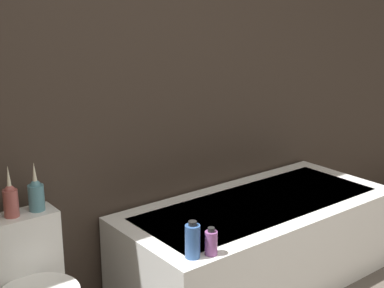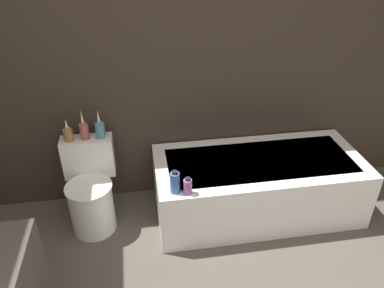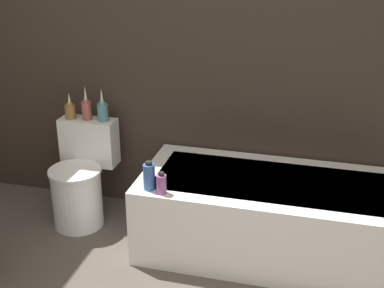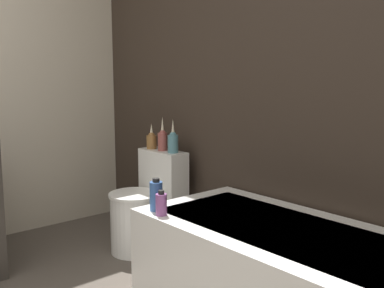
{
  "view_description": "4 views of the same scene",
  "coord_description": "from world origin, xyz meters",
  "px_view_note": "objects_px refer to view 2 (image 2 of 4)",
  "views": [
    {
      "loc": [
        -1.4,
        -0.26,
        1.67
      ],
      "look_at": [
        0.08,
        1.64,
        1.0
      ],
      "focal_mm": 50.0,
      "sensor_mm": 36.0,
      "label": 1
    },
    {
      "loc": [
        -0.25,
        -0.58,
        2.17
      ],
      "look_at": [
        0.11,
        1.61,
        0.82
      ],
      "focal_mm": 35.0,
      "sensor_mm": 36.0,
      "label": 2
    },
    {
      "loc": [
        0.94,
        -1.17,
        2.0
      ],
      "look_at": [
        0.2,
        1.63,
        0.76
      ],
      "focal_mm": 50.0,
      "sensor_mm": 36.0,
      "label": 3
    },
    {
      "loc": [
        1.89,
        0.09,
        1.24
      ],
      "look_at": [
        0.12,
        1.62,
        0.88
      ],
      "focal_mm": 42.0,
      "sensor_mm": 36.0,
      "label": 4
    }
  ],
  "objects_px": {
    "toilet": "(91,192)",
    "vase_silver": "(84,129)",
    "vase_bronze": "(100,128)",
    "bathtub": "(257,185)",
    "shampoo_bottle_short": "(188,186)",
    "shampoo_bottle_tall": "(175,183)",
    "vase_gold": "(68,133)"
  },
  "relations": [
    {
      "from": "vase_gold",
      "to": "shampoo_bottle_short",
      "type": "height_order",
      "value": "vase_gold"
    },
    {
      "from": "toilet",
      "to": "vase_silver",
      "type": "xyz_separation_m",
      "value": [
        0.0,
        0.17,
        0.47
      ]
    },
    {
      "from": "toilet",
      "to": "shampoo_bottle_tall",
      "type": "bearing_deg",
      "value": -29.09
    },
    {
      "from": "vase_bronze",
      "to": "toilet",
      "type": "bearing_deg",
      "value": -124.43
    },
    {
      "from": "bathtub",
      "to": "shampoo_bottle_short",
      "type": "distance_m",
      "value": 0.78
    },
    {
      "from": "vase_silver",
      "to": "shampoo_bottle_tall",
      "type": "height_order",
      "value": "vase_silver"
    },
    {
      "from": "vase_gold",
      "to": "shampoo_bottle_tall",
      "type": "xyz_separation_m",
      "value": [
        0.75,
        -0.52,
        -0.17
      ]
    },
    {
      "from": "vase_gold",
      "to": "shampoo_bottle_short",
      "type": "xyz_separation_m",
      "value": [
        0.84,
        -0.55,
        -0.2
      ]
    },
    {
      "from": "toilet",
      "to": "vase_silver",
      "type": "bearing_deg",
      "value": 90.0
    },
    {
      "from": "vase_silver",
      "to": "bathtub",
      "type": "bearing_deg",
      "value": -9.88
    },
    {
      "from": "toilet",
      "to": "vase_gold",
      "type": "xyz_separation_m",
      "value": [
        -0.12,
        0.16,
        0.45
      ]
    },
    {
      "from": "shampoo_bottle_tall",
      "to": "shampoo_bottle_short",
      "type": "height_order",
      "value": "shampoo_bottle_tall"
    },
    {
      "from": "shampoo_bottle_tall",
      "to": "toilet",
      "type": "bearing_deg",
      "value": 150.91
    },
    {
      "from": "vase_silver",
      "to": "vase_bronze",
      "type": "relative_size",
      "value": 1.03
    },
    {
      "from": "toilet",
      "to": "vase_silver",
      "type": "height_order",
      "value": "vase_silver"
    },
    {
      "from": "bathtub",
      "to": "vase_bronze",
      "type": "relative_size",
      "value": 7.12
    },
    {
      "from": "vase_gold",
      "to": "vase_silver",
      "type": "distance_m",
      "value": 0.12
    },
    {
      "from": "bathtub",
      "to": "vase_bronze",
      "type": "height_order",
      "value": "vase_bronze"
    },
    {
      "from": "shampoo_bottle_short",
      "to": "vase_bronze",
      "type": "bearing_deg",
      "value": 137.06
    },
    {
      "from": "toilet",
      "to": "shampoo_bottle_short",
      "type": "relative_size",
      "value": 5.17
    },
    {
      "from": "vase_gold",
      "to": "shampoo_bottle_tall",
      "type": "height_order",
      "value": "vase_gold"
    },
    {
      "from": "shampoo_bottle_tall",
      "to": "shampoo_bottle_short",
      "type": "xyz_separation_m",
      "value": [
        0.09,
        -0.03,
        -0.02
      ]
    },
    {
      "from": "vase_bronze",
      "to": "shampoo_bottle_tall",
      "type": "height_order",
      "value": "vase_bronze"
    },
    {
      "from": "vase_silver",
      "to": "shampoo_bottle_short",
      "type": "bearing_deg",
      "value": -37.77
    },
    {
      "from": "bathtub",
      "to": "vase_silver",
      "type": "xyz_separation_m",
      "value": [
        -1.35,
        0.24,
        0.52
      ]
    },
    {
      "from": "bathtub",
      "to": "toilet",
      "type": "relative_size",
      "value": 2.41
    },
    {
      "from": "vase_gold",
      "to": "shampoo_bottle_tall",
      "type": "distance_m",
      "value": 0.93
    },
    {
      "from": "vase_bronze",
      "to": "shampoo_bottle_short",
      "type": "relative_size",
      "value": 1.75
    },
    {
      "from": "vase_silver",
      "to": "vase_bronze",
      "type": "xyz_separation_m",
      "value": [
        0.12,
        0.0,
        -0.0
      ]
    },
    {
      "from": "toilet",
      "to": "shampoo_bottle_short",
      "type": "distance_m",
      "value": 0.85
    },
    {
      "from": "bathtub",
      "to": "vase_gold",
      "type": "distance_m",
      "value": 1.57
    },
    {
      "from": "bathtub",
      "to": "vase_bronze",
      "type": "xyz_separation_m",
      "value": [
        -1.23,
        0.24,
        0.52
      ]
    }
  ]
}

